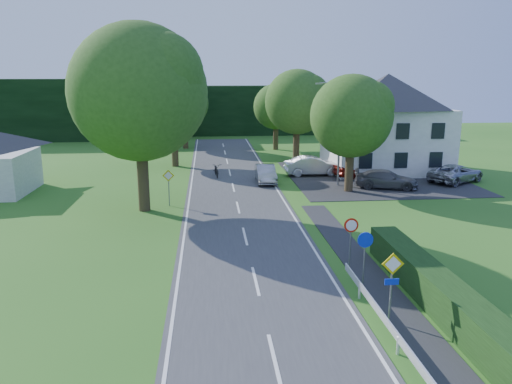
{
  "coord_description": "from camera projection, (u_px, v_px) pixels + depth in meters",
  "views": [
    {
      "loc": [
        -1.86,
        -7.42,
        8.43
      ],
      "look_at": [
        0.71,
        19.2,
        2.17
      ],
      "focal_mm": 35.0,
      "sensor_mm": 36.0,
      "label": 1
    }
  ],
  "objects": [
    {
      "name": "tree_right_back",
      "position": [
        276.0,
        117.0,
        57.45
      ],
      "size": [
        6.2,
        6.2,
        7.56
      ],
      "primitive_type": null,
      "color": "#294F17",
      "rests_on": "ground"
    },
    {
      "name": "line_centre",
      "position": [
        242.0,
        225.0,
        28.66
      ],
      "size": [
        0.12,
        80.0,
        0.01
      ],
      "primitive_type": null,
      "color": "white",
      "rests_on": "road"
    },
    {
      "name": "line_edge_right",
      "position": [
        298.0,
        224.0,
        28.97
      ],
      "size": [
        0.12,
        80.0,
        0.01
      ],
      "primitive_type": "cube",
      "color": "white",
      "rests_on": "road"
    },
    {
      "name": "moving_car",
      "position": [
        266.0,
        174.0,
        40.1
      ],
      "size": [
        1.53,
        4.25,
        1.4
      ],
      "primitive_type": "imported",
      "rotation": [
        0.0,
        0.0,
        -0.01
      ],
      "color": "#9D9CA0",
      "rests_on": "road"
    },
    {
      "name": "sign_priority_right",
      "position": [
        392.0,
        275.0,
        17.02
      ],
      "size": [
        0.78,
        0.09,
        2.59
      ],
      "color": "slate",
      "rests_on": "ground"
    },
    {
      "name": "tree_left_far",
      "position": [
        174.0,
        121.0,
        46.61
      ],
      "size": [
        7.0,
        7.0,
        8.58
      ],
      "primitive_type": null,
      "color": "#294F17",
      "rests_on": "ground"
    },
    {
      "name": "sign_roundabout",
      "position": [
        365.0,
        249.0,
        19.95
      ],
      "size": [
        0.64,
        0.08,
        2.37
      ],
      "color": "slate",
      "rests_on": "ground"
    },
    {
      "name": "motorcycle",
      "position": [
        216.0,
        170.0,
        42.39
      ],
      "size": [
        0.94,
        2.22,
        1.13
      ],
      "primitive_type": "imported",
      "rotation": [
        0.0,
        0.0,
        0.09
      ],
      "color": "black",
      "rests_on": "road"
    },
    {
      "name": "treeline_left",
      "position": [
        9.0,
        110.0,
        65.84
      ],
      "size": [
        44.0,
        6.0,
        8.0
      ],
      "primitive_type": "cube",
      "color": "black",
      "rests_on": "ground"
    },
    {
      "name": "line_edge_left",
      "position": [
        185.0,
        227.0,
        28.36
      ],
      "size": [
        0.12,
        80.0,
        0.01
      ],
      "primitive_type": "cube",
      "color": "white",
      "rests_on": "road"
    },
    {
      "name": "tree_right_far",
      "position": [
        297.0,
        116.0,
        49.61
      ],
      "size": [
        7.4,
        7.4,
        9.09
      ],
      "primitive_type": null,
      "color": "#294F17",
      "rests_on": "ground"
    },
    {
      "name": "tree_right_mid",
      "position": [
        351.0,
        134.0,
        36.24
      ],
      "size": [
        7.0,
        7.0,
        8.58
      ],
      "primitive_type": null,
      "color": "#294F17",
      "rests_on": "ground"
    },
    {
      "name": "streetlight",
      "position": [
        338.0,
        129.0,
        38.1
      ],
      "size": [
        2.03,
        0.18,
        8.0
      ],
      "color": "slate",
      "rests_on": "ground"
    },
    {
      "name": "parked_car_silver_b",
      "position": [
        456.0,
        173.0,
        40.14
      ],
      "size": [
        5.64,
        4.7,
        1.43
      ],
      "primitive_type": "imported",
      "rotation": [
        0.0,
        0.0,
        2.11
      ],
      "color": "#A2A1A8",
      "rests_on": "parking_pad"
    },
    {
      "name": "house_white",
      "position": [
        386.0,
        122.0,
        44.49
      ],
      "size": [
        10.6,
        8.4,
        8.6
      ],
      "color": "silver",
      "rests_on": "ground"
    },
    {
      "name": "parked_car_silver_a",
      "position": [
        313.0,
        166.0,
        42.9
      ],
      "size": [
        4.98,
        1.77,
        1.64
      ],
      "primitive_type": "imported",
      "rotation": [
        0.0,
        0.0,
        1.58
      ],
      "color": "silver",
      "rests_on": "parking_pad"
    },
    {
      "name": "parked_car_red",
      "position": [
        360.0,
        168.0,
        42.11
      ],
      "size": [
        4.76,
        2.83,
        1.52
      ],
      "primitive_type": "imported",
      "rotation": [
        0.0,
        0.0,
        1.82
      ],
      "color": "maroon",
      "rests_on": "parking_pad"
    },
    {
      "name": "sign_speed_limit",
      "position": [
        351.0,
        231.0,
        21.86
      ],
      "size": [
        0.64,
        0.11,
        2.37
      ],
      "color": "slate",
      "rests_on": "ground"
    },
    {
      "name": "road",
      "position": [
        242.0,
        226.0,
        28.67
      ],
      "size": [
        7.0,
        80.0,
        0.04
      ],
      "primitive_type": "cube",
      "color": "#3C3C3E",
      "rests_on": "ground"
    },
    {
      "name": "tree_main",
      "position": [
        140.0,
        119.0,
        30.66
      ],
      "size": [
        9.4,
        9.4,
        11.64
      ],
      "primitive_type": null,
      "color": "#294F17",
      "rests_on": "ground"
    },
    {
      "name": "treeline_right",
      "position": [
        275.0,
        110.0,
        73.21
      ],
      "size": [
        30.0,
        5.0,
        7.0
      ],
      "primitive_type": "cube",
      "color": "black",
      "rests_on": "ground"
    },
    {
      "name": "parking_pad",
      "position": [
        372.0,
        177.0,
        42.39
      ],
      "size": [
        14.0,
        16.0,
        0.04
      ],
      "primitive_type": "cube",
      "color": "#272729",
      "rests_on": "ground"
    },
    {
      "name": "tree_left_back",
      "position": [
        185.0,
        114.0,
        58.34
      ],
      "size": [
        6.6,
        6.6,
        8.07
      ],
      "primitive_type": null,
      "color": "#294F17",
      "rests_on": "ground"
    },
    {
      "name": "sign_priority_left",
      "position": [
        168.0,
        181.0,
        32.69
      ],
      "size": [
        0.78,
        0.09,
        2.44
      ],
      "color": "slate",
      "rests_on": "ground"
    },
    {
      "name": "parked_car_grey",
      "position": [
        386.0,
        179.0,
        38.02
      ],
      "size": [
        5.11,
        3.27,
        1.38
      ],
      "primitive_type": "imported",
      "rotation": [
        0.0,
        0.0,
        1.27
      ],
      "color": "#545359",
      "rests_on": "parking_pad"
    },
    {
      "name": "parasol",
      "position": [
        353.0,
        164.0,
        43.62
      ],
      "size": [
        2.15,
        2.18,
        1.77
      ],
      "primitive_type": "imported",
      "rotation": [
        0.0,
        0.0,
        0.12
      ],
      "color": "red",
      "rests_on": "parking_pad"
    }
  ]
}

